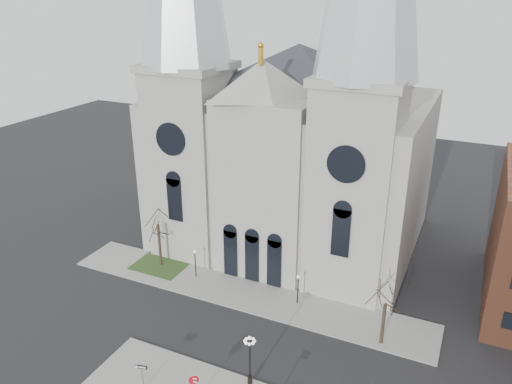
% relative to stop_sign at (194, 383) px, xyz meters
% --- Properties ---
extents(ground, '(160.00, 160.00, 0.00)m').
position_rel_stop_sign_xyz_m(ground, '(-3.36, 4.05, -2.01)').
color(ground, black).
rests_on(ground, ground).
extents(sidewalk_far, '(40.00, 6.00, 0.14)m').
position_rel_stop_sign_xyz_m(sidewalk_far, '(-3.36, 15.05, -1.94)').
color(sidewalk_far, gray).
rests_on(sidewalk_far, ground).
extents(grass_patch, '(6.00, 5.00, 0.18)m').
position_rel_stop_sign_xyz_m(grass_patch, '(-14.36, 16.05, -1.92)').
color(grass_patch, '#2D4B20').
rests_on(grass_patch, ground).
extents(cathedral, '(33.00, 26.66, 54.00)m').
position_rel_stop_sign_xyz_m(cathedral, '(-3.36, 26.91, 16.47)').
color(cathedral, '#9C9A91').
rests_on(cathedral, ground).
extents(tree_left, '(3.20, 3.20, 7.50)m').
position_rel_stop_sign_xyz_m(tree_left, '(-14.36, 16.05, 3.57)').
color(tree_left, black).
rests_on(tree_left, ground).
extents(tree_right, '(3.20, 3.20, 6.00)m').
position_rel_stop_sign_xyz_m(tree_right, '(11.64, 13.05, 2.45)').
color(tree_right, black).
rests_on(tree_right, ground).
extents(ped_lamp_left, '(0.32, 0.32, 3.26)m').
position_rel_stop_sign_xyz_m(ped_lamp_left, '(-9.36, 15.55, 0.32)').
color(ped_lamp_left, black).
rests_on(ped_lamp_left, sidewalk_far).
extents(ped_lamp_right, '(0.32, 0.32, 3.26)m').
position_rel_stop_sign_xyz_m(ped_lamp_right, '(2.64, 15.55, 0.32)').
color(ped_lamp_right, black).
rests_on(ped_lamp_right, sidewalk_far).
extents(stop_sign, '(0.93, 0.26, 2.64)m').
position_rel_stop_sign_xyz_m(stop_sign, '(0.00, 0.00, 0.00)').
color(stop_sign, slate).
rests_on(stop_sign, sidewalk_near).
extents(globe_lamp, '(1.31, 1.31, 4.66)m').
position_rel_stop_sign_xyz_m(globe_lamp, '(3.03, 3.55, 1.06)').
color(globe_lamp, black).
rests_on(globe_lamp, sidewalk_near).
extents(one_way_sign, '(0.99, 0.29, 2.31)m').
position_rel_stop_sign_xyz_m(one_way_sign, '(-4.56, -0.44, -0.32)').
color(one_way_sign, slate).
rests_on(one_way_sign, sidewalk_near).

